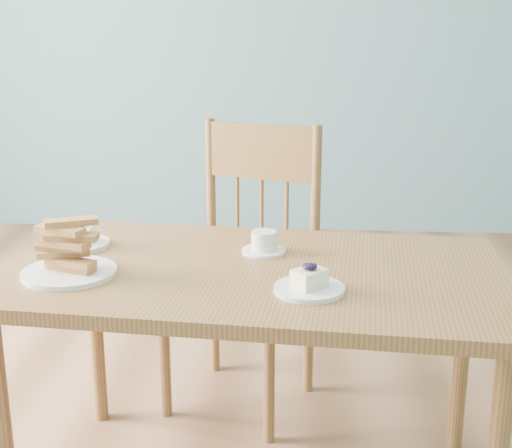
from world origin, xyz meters
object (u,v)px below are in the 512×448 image
dining_chair (244,266)px  cheesecake_plate_near (309,284)px  dining_table (256,292)px  biscotti_plate (68,256)px  coffee_cup (264,243)px  cheesecake_plate_far (79,240)px

dining_chair → cheesecake_plate_near: size_ratio=5.73×
dining_table → biscotti_plate: (-0.48, -0.09, 0.12)m
dining_chair → coffee_cup: size_ratio=7.96×
biscotti_plate → dining_table: bearing=10.1°
cheesecake_plate_far → coffee_cup: cheesecake_plate_far is taller
cheesecake_plate_far → coffee_cup: size_ratio=1.40×
dining_table → cheesecake_plate_near: size_ratio=7.86×
cheesecake_plate_far → coffee_cup: 0.55m
dining_table → coffee_cup: size_ratio=10.92×
cheesecake_plate_near → biscotti_plate: biscotti_plate is taller
dining_chair → coffee_cup: 0.48m
cheesecake_plate_near → biscotti_plate: size_ratio=0.71×
dining_chair → coffee_cup: dining_chair is taller
cheesecake_plate_near → dining_table: bearing=131.2°
cheesecake_plate_near → coffee_cup: 0.32m
cheesecake_plate_far → biscotti_plate: (0.05, -0.24, 0.03)m
dining_chair → cheesecake_plate_near: (0.22, -0.72, 0.21)m
cheesecake_plate_near → cheesecake_plate_far: same height
dining_chair → cheesecake_plate_near: dining_chair is taller
dining_chair → biscotti_plate: 0.80m
dining_table → dining_chair: 0.57m
dining_table → coffee_cup: (0.01, 0.13, 0.10)m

